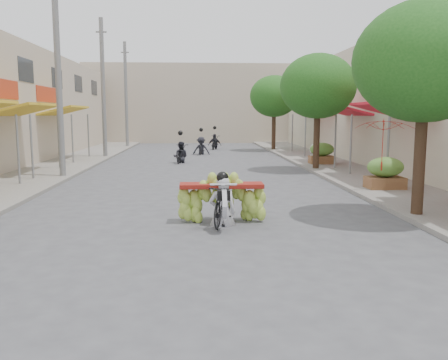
% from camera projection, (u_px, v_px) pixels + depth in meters
% --- Properties ---
extents(ground, '(120.00, 120.00, 0.00)m').
position_uv_depth(ground, '(200.00, 278.00, 7.48)').
color(ground, '#545459').
rests_on(ground, ground).
extents(sidewalk_left, '(4.00, 60.00, 0.12)m').
position_uv_depth(sidewalk_left, '(46.00, 169.00, 21.90)').
color(sidewalk_left, gray).
rests_on(sidewalk_left, ground).
extents(sidewalk_right, '(4.00, 60.00, 0.12)m').
position_uv_depth(sidewalk_right, '(343.00, 167.00, 22.70)').
color(sidewalk_right, gray).
rests_on(sidewalk_right, ground).
extents(far_building, '(20.00, 6.00, 7.00)m').
position_uv_depth(far_building, '(197.00, 104.00, 44.57)').
color(far_building, '#C4B29B').
rests_on(far_building, ground).
extents(utility_pole_mid, '(0.60, 0.24, 8.00)m').
position_uv_depth(utility_pole_mid, '(58.00, 76.00, 18.48)').
color(utility_pole_mid, slate).
rests_on(utility_pole_mid, ground).
extents(utility_pole_far, '(0.60, 0.24, 8.00)m').
position_uv_depth(utility_pole_far, '(103.00, 89.00, 27.38)').
color(utility_pole_far, slate).
rests_on(utility_pole_far, ground).
extents(utility_pole_back, '(0.60, 0.24, 8.00)m').
position_uv_depth(utility_pole_back, '(126.00, 95.00, 36.28)').
color(utility_pole_back, slate).
rests_on(utility_pole_back, ground).
extents(street_tree_near, '(3.40, 3.40, 5.25)m').
position_uv_depth(street_tree_near, '(425.00, 62.00, 11.22)').
color(street_tree_near, '#3A2719').
rests_on(street_tree_near, ground).
extents(street_tree_mid, '(3.40, 3.40, 5.25)m').
position_uv_depth(street_tree_mid, '(318.00, 87.00, 21.11)').
color(street_tree_mid, '#3A2719').
rests_on(street_tree_mid, ground).
extents(street_tree_far, '(3.40, 3.40, 5.25)m').
position_uv_depth(street_tree_far, '(274.00, 96.00, 32.97)').
color(street_tree_far, '#3A2719').
rests_on(street_tree_far, ground).
extents(produce_crate_mid, '(1.20, 0.88, 1.16)m').
position_uv_depth(produce_crate_mid, '(385.00, 171.00, 15.65)').
color(produce_crate_mid, brown).
rests_on(produce_crate_mid, ground).
extents(produce_crate_far, '(1.20, 0.88, 1.16)m').
position_uv_depth(produce_crate_far, '(322.00, 152.00, 23.56)').
color(produce_crate_far, brown).
rests_on(produce_crate_far, ground).
extents(banana_motorbike, '(2.20, 1.85, 2.12)m').
position_uv_depth(banana_motorbike, '(222.00, 194.00, 11.08)').
color(banana_motorbike, black).
rests_on(banana_motorbike, ground).
extents(market_umbrella, '(2.40, 2.40, 1.69)m').
position_uv_depth(market_umbrella, '(385.00, 118.00, 14.98)').
color(market_umbrella, '#AC2416').
rests_on(market_umbrella, ground).
extents(pedestrian, '(1.06, 1.03, 1.88)m').
position_uv_depth(pedestrian, '(315.00, 144.00, 23.81)').
color(pedestrian, silver).
rests_on(pedestrian, ground).
extents(bg_motorbike_a, '(0.91, 1.76, 1.95)m').
position_uv_depth(bg_motorbike_a, '(181.00, 149.00, 25.03)').
color(bg_motorbike_a, black).
rests_on(bg_motorbike_a, ground).
extents(bg_motorbike_b, '(1.10, 1.82, 1.95)m').
position_uv_depth(bg_motorbike_b, '(201.00, 142.00, 30.15)').
color(bg_motorbike_b, black).
rests_on(bg_motorbike_b, ground).
extents(bg_motorbike_c, '(1.06, 1.85, 1.95)m').
position_uv_depth(bg_motorbike_c, '(215.00, 139.00, 34.67)').
color(bg_motorbike_c, black).
rests_on(bg_motorbike_c, ground).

